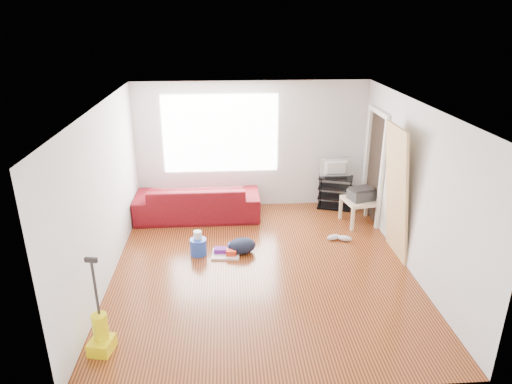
{
  "coord_description": "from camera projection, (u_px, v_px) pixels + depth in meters",
  "views": [
    {
      "loc": [
        -0.51,
        -6.11,
        3.67
      ],
      "look_at": [
        -0.04,
        0.6,
        1.02
      ],
      "focal_mm": 32.0,
      "sensor_mm": 36.0,
      "label": 1
    }
  ],
  "objects": [
    {
      "name": "printer",
      "position": [
        361.0,
        194.0,
        8.33
      ],
      "size": [
        0.5,
        0.43,
        0.23
      ],
      "rotation": [
        0.0,
        0.0,
        0.27
      ],
      "color": "#2B2B2C",
      "rests_on": "side_table"
    },
    {
      "name": "sofa",
      "position": [
        199.0,
        217.0,
        8.79
      ],
      "size": [
        2.33,
        0.91,
        0.68
      ],
      "primitive_type": "imported",
      "rotation": [
        0.0,
        0.0,
        3.14
      ],
      "color": "#56080C",
      "rests_on": "ground"
    },
    {
      "name": "bucket",
      "position": [
        199.0,
        254.0,
        7.44
      ],
      "size": [
        0.31,
        0.31,
        0.27
      ],
      "primitive_type": "cylinder",
      "rotation": [
        0.0,
        0.0,
        -0.17
      ],
      "color": "#2145B2",
      "rests_on": "ground"
    },
    {
      "name": "sneakers",
      "position": [
        339.0,
        238.0,
        7.87
      ],
      "size": [
        0.45,
        0.23,
        0.1
      ],
      "rotation": [
        0.0,
        0.0,
        -0.18
      ],
      "color": "silver",
      "rests_on": "ground"
    },
    {
      "name": "room",
      "position": [
        266.0,
        188.0,
        6.73
      ],
      "size": [
        4.51,
        5.01,
        2.51
      ],
      "color": "#411A0A",
      "rests_on": "ground"
    },
    {
      "name": "side_table",
      "position": [
        361.0,
        203.0,
        8.4
      ],
      "size": [
        0.67,
        0.67,
        0.48
      ],
      "rotation": [
        0.0,
        0.0,
        0.17
      ],
      "color": "tan",
      "rests_on": "ground"
    },
    {
      "name": "door_panel",
      "position": [
        389.0,
        253.0,
        7.48
      ],
      "size": [
        0.27,
        0.85,
        2.12
      ],
      "primitive_type": "cube",
      "rotation": [
        0.0,
        -0.1,
        0.0
      ],
      "color": "tan",
      "rests_on": "ground"
    },
    {
      "name": "vacuum",
      "position": [
        101.0,
        334.0,
        5.25
      ],
      "size": [
        0.3,
        0.33,
        1.2
      ],
      "rotation": [
        0.0,
        0.0,
        -0.2
      ],
      "color": "yellow",
      "rests_on": "ground"
    },
    {
      "name": "backpack",
      "position": [
        242.0,
        252.0,
        7.5
      ],
      "size": [
        0.5,
        0.43,
        0.25
      ],
      "primitive_type": "ellipsoid",
      "rotation": [
        0.0,
        0.0,
        0.18
      ],
      "color": "black",
      "rests_on": "ground"
    },
    {
      "name": "tv",
      "position": [
        337.0,
        168.0,
        8.91
      ],
      "size": [
        0.61,
        0.08,
        0.35
      ],
      "primitive_type": "imported",
      "rotation": [
        0.0,
        0.0,
        3.14
      ],
      "color": "black",
      "rests_on": "tv_stand"
    },
    {
      "name": "cleaning_tray",
      "position": [
        226.0,
        252.0,
        7.4
      ],
      "size": [
        0.47,
        0.38,
        0.16
      ],
      "rotation": [
        0.0,
        0.0,
        -0.07
      ],
      "color": "white",
      "rests_on": "ground"
    },
    {
      "name": "toilet_paper",
      "position": [
        198.0,
        242.0,
        7.4
      ],
      "size": [
        0.14,
        0.14,
        0.12
      ],
      "primitive_type": "cylinder",
      "color": "silver",
      "rests_on": "bucket"
    },
    {
      "name": "tv_stand",
      "position": [
        335.0,
        192.0,
        9.09
      ],
      "size": [
        0.74,
        0.56,
        0.66
      ],
      "rotation": [
        0.0,
        0.0,
        -0.32
      ],
      "color": "black",
      "rests_on": "ground"
    }
  ]
}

